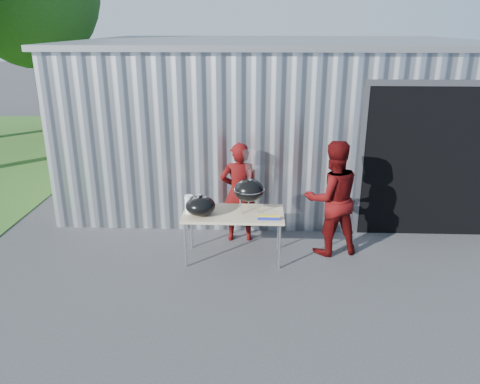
{
  "coord_description": "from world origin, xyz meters",
  "views": [
    {
      "loc": [
        0.38,
        -5.79,
        3.41
      ],
      "look_at": [
        0.11,
        0.75,
        1.05
      ],
      "focal_mm": 35.0,
      "sensor_mm": 36.0,
      "label": 1
    }
  ],
  "objects_px": {
    "kettle_grill": "(249,185)",
    "person_bystander": "(332,198)",
    "folding_table": "(233,215)",
    "person_cook": "(239,192)"
  },
  "relations": [
    {
      "from": "person_bystander",
      "to": "kettle_grill",
      "type": "bearing_deg",
      "value": -4.36
    },
    {
      "from": "kettle_grill",
      "to": "person_bystander",
      "type": "bearing_deg",
      "value": 9.52
    },
    {
      "from": "person_cook",
      "to": "person_bystander",
      "type": "relative_size",
      "value": 0.92
    },
    {
      "from": "kettle_grill",
      "to": "person_bystander",
      "type": "distance_m",
      "value": 1.31
    },
    {
      "from": "folding_table",
      "to": "person_bystander",
      "type": "height_order",
      "value": "person_bystander"
    },
    {
      "from": "folding_table",
      "to": "person_bystander",
      "type": "bearing_deg",
      "value": 10.22
    },
    {
      "from": "folding_table",
      "to": "person_bystander",
      "type": "relative_size",
      "value": 0.83
    },
    {
      "from": "person_cook",
      "to": "kettle_grill",
      "type": "bearing_deg",
      "value": 100.2
    },
    {
      "from": "person_cook",
      "to": "person_bystander",
      "type": "xyz_separation_m",
      "value": [
        1.44,
        -0.4,
        0.07
      ]
    },
    {
      "from": "kettle_grill",
      "to": "person_cook",
      "type": "xyz_separation_m",
      "value": [
        -0.17,
        0.61,
        -0.34
      ]
    }
  ]
}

